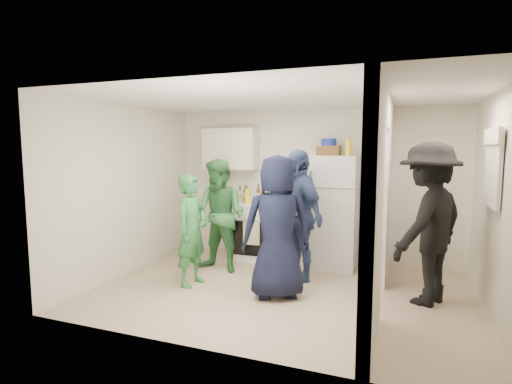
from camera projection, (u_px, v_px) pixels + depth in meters
floor at (281, 291)px, 5.22m from camera, size 4.80×4.80×0.00m
wall_back at (312, 185)px, 6.67m from camera, size 4.80×0.00×4.80m
wall_front at (226, 219)px, 3.50m from camera, size 4.80×0.00×4.80m
wall_left at (127, 190)px, 5.92m from camera, size 0.00×3.40×3.40m
wall_right at (498, 207)px, 4.25m from camera, size 0.00×3.40×3.40m
ceiling at (283, 97)px, 4.94m from camera, size 4.80×4.80×0.00m
partition_pier_back at (385, 192)px, 5.69m from camera, size 0.12×1.20×2.50m
partition_pier_front at (373, 217)px, 3.64m from camera, size 0.12×1.20×2.50m
partition_header at (384, 110)px, 4.55m from camera, size 0.12×1.00×0.40m
stove at (259, 231)px, 6.73m from camera, size 0.80×0.67×0.95m
upper_cabinet at (231, 149)px, 6.92m from camera, size 0.95×0.34×0.70m
fridge at (333, 212)px, 6.22m from camera, size 0.72×0.70×1.75m
wicker_basket at (329, 151)px, 6.20m from camera, size 0.35×0.25×0.15m
blue_bowl at (329, 142)px, 6.18m from camera, size 0.24×0.24×0.11m
yellow_cup_stack_top at (348, 147)px, 5.94m from camera, size 0.09×0.09×0.25m
wall_clock at (315, 158)px, 6.58m from camera, size 0.22×0.02×0.22m
spice_shelf at (311, 179)px, 6.61m from camera, size 0.35×0.08×0.03m
nook_window at (495, 168)px, 4.39m from camera, size 0.03×0.70×0.80m
nook_window_frame at (493, 168)px, 4.40m from camera, size 0.04×0.76×0.86m
nook_valance at (493, 136)px, 4.37m from camera, size 0.04×0.82×0.18m
yellow_cup_stack_stove at (248, 197)px, 6.50m from camera, size 0.09×0.09×0.25m
red_cup at (268, 201)px, 6.41m from camera, size 0.09×0.09×0.12m
person_green_left at (192, 230)px, 5.42m from camera, size 0.42×0.59×1.52m
person_green_center at (220, 216)px, 6.01m from camera, size 0.91×0.76×1.70m
person_denim at (298, 215)px, 5.61m from camera, size 1.09×1.09×1.85m
person_navy at (277, 227)px, 4.94m from camera, size 1.04×0.90×1.79m
person_nook at (429, 223)px, 4.76m from camera, size 1.25×1.45×1.95m
bottle_a at (245, 193)px, 6.87m from camera, size 0.06×0.06×0.28m
bottle_b at (247, 194)px, 6.64m from camera, size 0.07×0.07×0.29m
bottle_c at (258, 194)px, 6.83m from camera, size 0.07×0.07×0.25m
bottle_d at (258, 194)px, 6.59m from camera, size 0.06×0.06×0.33m
bottle_e at (268, 193)px, 6.79m from camera, size 0.07×0.07×0.31m
bottle_f at (268, 196)px, 6.61m from camera, size 0.08×0.08×0.25m
bottle_g at (276, 193)px, 6.69m from camera, size 0.07×0.07×0.32m
bottle_h at (240, 194)px, 6.65m from camera, size 0.07×0.07×0.29m
bottle_i at (264, 195)px, 6.75m from camera, size 0.06×0.06×0.24m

